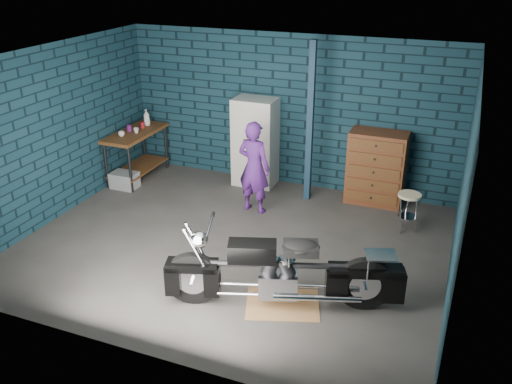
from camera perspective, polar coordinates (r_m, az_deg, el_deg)
ground at (r=8.01m, az=-2.45°, el=-5.56°), size 6.00×6.00×0.00m
room_walls at (r=7.73m, az=-1.03°, el=8.70°), size 6.02×5.01×2.71m
support_post at (r=8.99m, az=5.71°, el=7.16°), size 0.10×0.10×2.70m
workbench at (r=10.36m, az=-12.38°, el=3.84°), size 0.60×1.40×0.91m
drip_mat at (r=6.78m, az=2.82°, el=-11.72°), size 1.05×0.91×0.01m
motorcycle at (r=6.48m, az=2.92°, el=-7.92°), size 2.52×1.39×1.07m
person at (r=8.70m, az=-0.21°, el=2.62°), size 0.61×0.45×1.54m
storage_bin at (r=10.08m, az=-13.67°, el=1.22°), size 0.46×0.33×0.29m
locker at (r=9.74m, az=-0.09°, el=5.25°), size 0.75×0.53×1.60m
tool_chest at (r=9.27m, az=12.53°, el=2.48°), size 0.94×0.52×1.25m
shop_stool at (r=8.54m, az=15.66°, el=-2.11°), size 0.42×0.42×0.63m
cup_a at (r=9.99m, az=-13.98°, el=5.96°), size 0.13×0.13×0.09m
cup_b at (r=10.12m, az=-12.49°, el=6.34°), size 0.12×0.12×0.09m
mug_purple at (r=10.24m, az=-13.21°, el=6.57°), size 0.10×0.10×0.12m
mug_red at (r=10.38m, az=-11.86°, el=6.91°), size 0.09×0.09×0.11m
bottle at (r=10.49m, az=-11.44°, el=7.72°), size 0.13×0.13×0.31m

